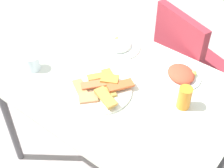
{
  "coord_description": "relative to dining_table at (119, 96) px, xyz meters",
  "views": [
    {
      "loc": [
        0.74,
        -1.01,
        1.97
      ],
      "look_at": [
        -0.02,
        -0.04,
        0.76
      ],
      "focal_mm": 53.95,
      "sensor_mm": 36.0,
      "label": 1
    }
  ],
  "objects": [
    {
      "name": "salad_plate_rice",
      "position": [
        0.22,
        0.25,
        0.1
      ],
      "size": [
        0.22,
        0.22,
        0.06
      ],
      "color": "white",
      "rests_on": "dining_table"
    },
    {
      "name": "salad_plate_greens",
      "position": [
        -0.19,
        0.26,
        0.09
      ],
      "size": [
        0.23,
        0.23,
        0.04
      ],
      "color": "white",
      "rests_on": "dining_table"
    },
    {
      "name": "pide_platter",
      "position": [
        -0.05,
        -0.09,
        0.09
      ],
      "size": [
        0.32,
        0.32,
        0.05
      ],
      "color": "white",
      "rests_on": "dining_table"
    },
    {
      "name": "spoon",
      "position": [
        0.47,
        -0.24,
        0.08
      ],
      "size": [
        0.18,
        0.07,
        0.0
      ],
      "primitive_type": "cube",
      "rotation": [
        0.0,
        0.0,
        0.32
      ],
      "color": "silver",
      "rests_on": "paper_napkin"
    },
    {
      "name": "soda_can",
      "position": [
        0.33,
        0.08,
        0.14
      ],
      "size": [
        0.07,
        0.07,
        0.12
      ],
      "primitive_type": "cylinder",
      "rotation": [
        0.0,
        0.0,
        6.22
      ],
      "color": "orange",
      "rests_on": "dining_table"
    },
    {
      "name": "ground_plane",
      "position": [
        0.0,
        0.0,
        -0.66
      ],
      "size": [
        6.0,
        6.0,
        0.0
      ],
      "primitive_type": "plane",
      "color": "#AEA2A1"
    },
    {
      "name": "dining_table",
      "position": [
        0.0,
        0.0,
        0.0
      ],
      "size": [
        1.23,
        0.86,
        0.73
      ],
      "color": "silver",
      "rests_on": "ground_plane"
    },
    {
      "name": "dining_chair",
      "position": [
        0.09,
        0.63,
        -0.14
      ],
      "size": [
        0.53,
        0.54,
        0.92
      ],
      "color": "#9D2A36",
      "rests_on": "ground_plane"
    },
    {
      "name": "drinking_glass",
      "position": [
        -0.45,
        -0.19,
        0.12
      ],
      "size": [
        0.08,
        0.08,
        0.09
      ],
      "primitive_type": "cylinder",
      "color": "silver",
      "rests_on": "dining_table"
    }
  ]
}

